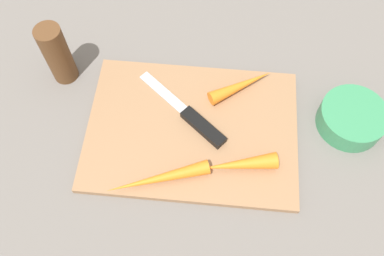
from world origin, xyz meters
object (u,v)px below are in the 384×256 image
(carrot_medium, at_px, (238,164))
(carrot_shortest, at_px, (241,85))
(pepper_grinder, at_px, (57,54))
(cutting_board, at_px, (192,130))
(knife, at_px, (198,121))
(carrot_longest, at_px, (158,179))
(small_bowl, at_px, (352,118))

(carrot_medium, height_order, carrot_shortest, carrot_medium)
(carrot_medium, xyz_separation_m, pepper_grinder, (-0.33, 0.16, 0.04))
(cutting_board, height_order, knife, knife)
(cutting_board, relative_size, knife, 2.16)
(cutting_board, distance_m, carrot_medium, 0.11)
(cutting_board, xyz_separation_m, carrot_longest, (-0.04, -0.10, 0.02))
(knife, relative_size, pepper_grinder, 1.36)
(cutting_board, distance_m, pepper_grinder, 0.27)
(cutting_board, xyz_separation_m, carrot_medium, (0.08, -0.07, 0.02))
(carrot_shortest, bearing_deg, small_bowl, -46.06)
(carrot_shortest, distance_m, pepper_grinder, 0.33)
(small_bowl, height_order, pepper_grinder, pepper_grinder)
(knife, distance_m, carrot_shortest, 0.10)
(carrot_medium, distance_m, carrot_longest, 0.13)
(cutting_board, height_order, carrot_shortest, carrot_shortest)
(knife, xyz_separation_m, carrot_longest, (-0.05, -0.11, 0.01))
(carrot_medium, xyz_separation_m, carrot_longest, (-0.13, -0.04, -0.00))
(carrot_shortest, xyz_separation_m, small_bowl, (0.19, -0.05, -0.00))
(knife, bearing_deg, carrot_medium, 172.54)
(cutting_board, relative_size, carrot_medium, 2.89)
(knife, xyz_separation_m, carrot_medium, (0.07, -0.08, 0.01))
(cutting_board, distance_m, carrot_longest, 0.11)
(carrot_medium, bearing_deg, pepper_grinder, -38.61)
(carrot_longest, bearing_deg, pepper_grinder, -64.27)
(carrot_longest, distance_m, small_bowl, 0.35)
(cutting_board, relative_size, small_bowl, 3.16)
(pepper_grinder, bearing_deg, cutting_board, -21.59)
(knife, height_order, carrot_shortest, carrot_shortest)
(small_bowl, bearing_deg, carrot_longest, -155.78)
(knife, height_order, pepper_grinder, pepper_grinder)
(carrot_shortest, bearing_deg, carrot_medium, -122.04)
(carrot_shortest, bearing_deg, cutting_board, -164.96)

